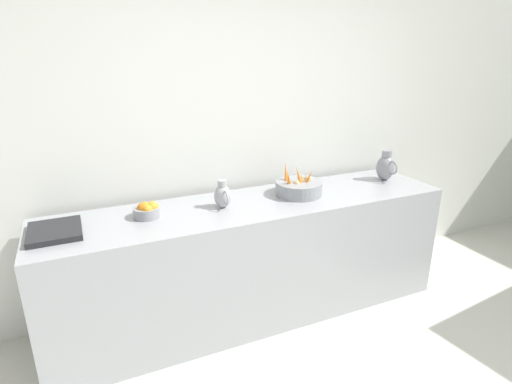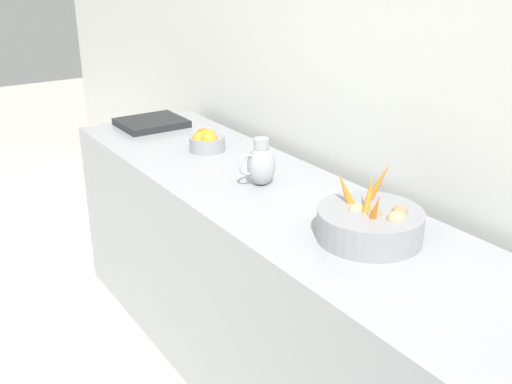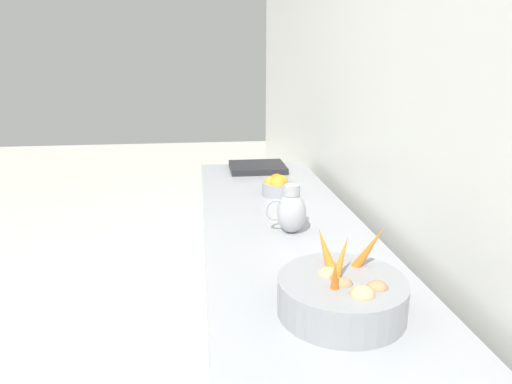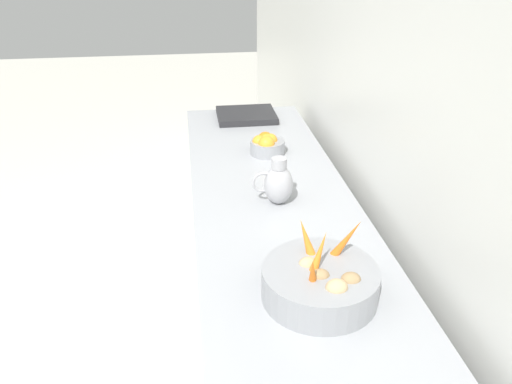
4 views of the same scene
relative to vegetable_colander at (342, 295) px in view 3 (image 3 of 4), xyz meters
The scene contains 5 objects.
prep_counter 0.64m from the vegetable_colander, 85.71° to the right, with size 0.68×2.96×0.91m, color #9EA0A5.
vegetable_colander is the anchor object (origin of this frame).
orange_bowl 1.13m from the vegetable_colander, 90.70° to the right, with size 0.17×0.17×0.11m.
metal_pitcher_short 0.62m from the vegetable_colander, 88.06° to the right, with size 0.17×0.12×0.20m.
counter_sink_basin 1.68m from the vegetable_colander, 89.26° to the right, with size 0.34×0.30×0.04m, color #232326.
Camera 3 is at (-1.16, 1.25, 1.59)m, focal length 32.29 mm.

